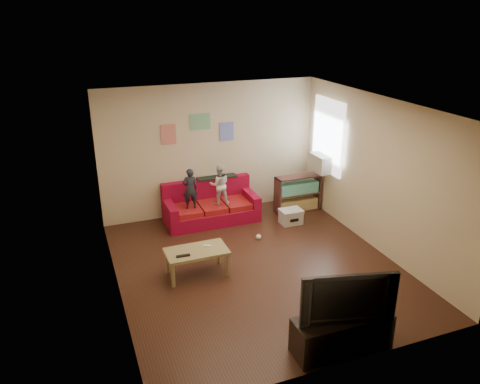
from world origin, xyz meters
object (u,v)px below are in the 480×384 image
object	(u,v)px
tv_stand	(342,333)
bookshelf	(297,195)
coffee_table	(197,254)
television	(346,294)
sofa	(210,207)
child_a	(190,189)
child_b	(220,185)
file_box	(291,216)

from	to	relation	value
tv_stand	bookshelf	bearing A→B (deg)	71.33
coffee_table	television	size ratio (longest dim) A/B	0.84
sofa	child_a	size ratio (longest dim) A/B	2.28
child_a	television	distance (m)	4.23
television	bookshelf	bearing A→B (deg)	83.68
child_b	tv_stand	size ratio (longest dim) A/B	0.65
file_box	coffee_table	bearing A→B (deg)	-152.34
sofa	child_a	xyz separation A→B (m)	(-0.45, -0.16, 0.52)
coffee_table	sofa	bearing A→B (deg)	66.61
child_b	bookshelf	xyz separation A→B (m)	(1.71, -0.06, -0.45)
sofa	television	distance (m)	4.36
child_a	television	bearing A→B (deg)	106.45
bookshelf	file_box	distance (m)	0.70
coffee_table	child_a	bearing A→B (deg)	77.66
file_box	bookshelf	bearing A→B (deg)	51.98
bookshelf	coffee_table	bearing A→B (deg)	-147.40
child_b	television	world-z (taller)	child_b
sofa	tv_stand	distance (m)	4.33
child_a	child_b	xyz separation A→B (m)	(0.60, 0.00, 0.00)
coffee_table	television	bearing A→B (deg)	-62.86
bookshelf	file_box	world-z (taller)	bookshelf
television	sofa	bearing A→B (deg)	108.59
sofa	child_b	bearing A→B (deg)	-47.84
file_box	television	world-z (taller)	television
child_b	coffee_table	size ratio (longest dim) A/B	0.83
child_a	television	size ratio (longest dim) A/B	0.69
tv_stand	coffee_table	bearing A→B (deg)	118.47
sofa	bookshelf	distance (m)	1.88
child_a	child_b	bearing A→B (deg)	-174.75
tv_stand	television	xyz separation A→B (m)	(0.00, 0.00, 0.58)
bookshelf	tv_stand	world-z (taller)	bookshelf
file_box	tv_stand	bearing A→B (deg)	-106.81
child_b	coffee_table	xyz separation A→B (m)	(-0.99, -1.78, -0.42)
television	tv_stand	bearing A→B (deg)	0.00
sofa	tv_stand	world-z (taller)	sofa
bookshelf	television	world-z (taller)	television
child_b	coffee_table	bearing A→B (deg)	71.80
file_box	television	xyz separation A→B (m)	(-1.08, -3.57, 0.66)
child_b	coffee_table	world-z (taller)	child_b
sofa	child_b	distance (m)	0.57
child_b	television	distance (m)	4.16
file_box	television	size ratio (longest dim) A/B	0.37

